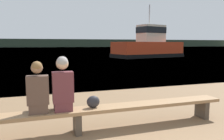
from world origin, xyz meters
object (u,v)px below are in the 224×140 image
bench_main (77,114)px  person_right (63,86)px  tugboat_red (149,47)px  person_left (38,91)px  shopping_bag (93,102)px

bench_main → person_right: bearing=-179.9°
person_right → tugboat_red: bearing=58.8°
person_left → tugboat_red: size_ratio=0.09×
person_left → tugboat_red: tugboat_red is taller
person_left → bench_main: bearing=-0.2°
bench_main → person_right: person_right is taller
tugboat_red → shopping_bag: bearing=137.6°
bench_main → tugboat_red: (12.72, 21.45, 0.92)m
person_left → shopping_bag: bearing=0.7°
shopping_bag → tugboat_red: tugboat_red is taller
person_left → person_right: 0.44m
person_right → shopping_bag: 0.67m
shopping_bag → tugboat_red: 24.77m
bench_main → tugboat_red: bearing=59.3°
person_left → tugboat_red: (13.41, 21.45, 0.42)m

